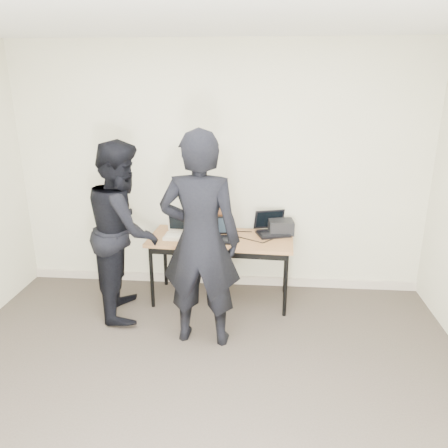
# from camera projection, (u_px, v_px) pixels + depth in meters

# --- Properties ---
(room) EXTENTS (4.60, 4.60, 2.80)m
(room) POSITION_uv_depth(u_px,v_px,m) (185.00, 244.00, 2.63)
(room) COLOR #413831
(room) RESTS_ON ground
(desk) EXTENTS (1.53, 0.73, 0.72)m
(desk) POSITION_uv_depth(u_px,v_px,m) (221.00, 243.00, 4.58)
(desk) COLOR #966339
(desk) RESTS_ON ground
(laptop_beige) EXTENTS (0.28, 0.27, 0.22)m
(laptop_beige) POSITION_uv_depth(u_px,v_px,m) (178.00, 233.00, 4.58)
(laptop_beige) COLOR #BBB195
(laptop_beige) RESTS_ON desk
(laptop_center) EXTENTS (0.32, 0.31, 0.23)m
(laptop_center) POSITION_uv_depth(u_px,v_px,m) (219.00, 235.00, 4.50)
(laptop_center) COLOR black
(laptop_center) RESTS_ON desk
(laptop_right) EXTENTS (0.41, 0.40, 0.24)m
(laptop_right) POSITION_uv_depth(u_px,v_px,m) (272.00, 229.00, 4.68)
(laptop_right) COLOR black
(laptop_right) RESTS_ON desk
(leather_satchel) EXTENTS (0.37, 0.20, 0.25)m
(leather_satchel) POSITION_uv_depth(u_px,v_px,m) (206.00, 219.00, 4.75)
(leather_satchel) COLOR brown
(leather_satchel) RESTS_ON desk
(tissue) EXTENTS (0.14, 0.11, 0.08)m
(tissue) POSITION_uv_depth(u_px,v_px,m) (209.00, 205.00, 4.71)
(tissue) COLOR white
(tissue) RESTS_ON leather_satchel
(equipment_box) EXTENTS (0.28, 0.24, 0.15)m
(equipment_box) POSITION_uv_depth(u_px,v_px,m) (281.00, 227.00, 4.67)
(equipment_box) COLOR black
(equipment_box) RESTS_ON desk
(power_brick) EXTENTS (0.09, 0.06, 0.03)m
(power_brick) POSITION_uv_depth(u_px,v_px,m) (198.00, 241.00, 4.42)
(power_brick) COLOR black
(power_brick) RESTS_ON desk
(cables) EXTENTS (0.98, 0.41, 0.01)m
(cables) POSITION_uv_depth(u_px,v_px,m) (236.00, 238.00, 4.54)
(cables) COLOR black
(cables) RESTS_ON desk
(person_typist) EXTENTS (0.73, 0.50, 1.93)m
(person_typist) POSITION_uv_depth(u_px,v_px,m) (200.00, 241.00, 3.77)
(person_typist) COLOR black
(person_typist) RESTS_ON ground
(person_observer) EXTENTS (0.84, 0.98, 1.77)m
(person_observer) POSITION_uv_depth(u_px,v_px,m) (124.00, 230.00, 4.31)
(person_observer) COLOR black
(person_observer) RESTS_ON ground
(baseboard) EXTENTS (4.50, 0.03, 0.10)m
(baseboard) POSITION_uv_depth(u_px,v_px,m) (220.00, 279.00, 5.15)
(baseboard) COLOR #BDAE9C
(baseboard) RESTS_ON ground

